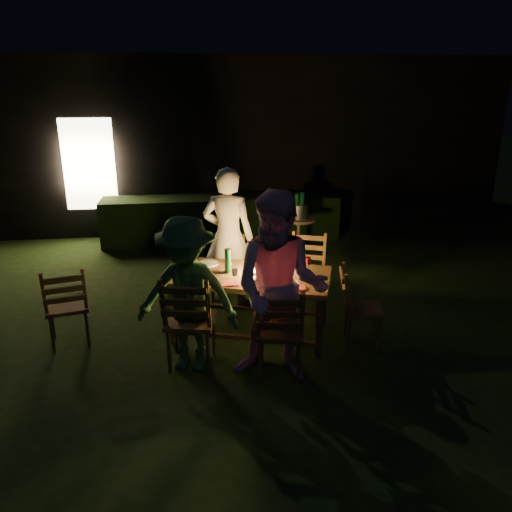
{
  "coord_description": "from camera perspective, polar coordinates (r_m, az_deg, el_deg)",
  "views": [
    {
      "loc": [
        -1.0,
        -4.98,
        2.73
      ],
      "look_at": [
        -0.31,
        0.36,
        0.85
      ],
      "focal_mm": 35.0,
      "sensor_mm": 36.0,
      "label": 1
    }
  ],
  "objects": [
    {
      "name": "chair_spare",
      "position": [
        5.83,
        -20.63,
        -6.82
      ],
      "size": [
        0.53,
        0.55,
        0.97
      ],
      "rotation": [
        0.0,
        0.0,
        0.23
      ],
      "color": "#502F1A",
      "rests_on": "ground"
    },
    {
      "name": "ice_bucket",
      "position": [
        7.86,
        4.95,
        5.14
      ],
      "size": [
        0.3,
        0.3,
        0.22
      ],
      "primitive_type": "cylinder",
      "color": "#A5A8AD",
      "rests_on": "side_table"
    },
    {
      "name": "napkin_left",
      "position": [
        5.25,
        -3.0,
        -3.16
      ],
      "size": [
        0.18,
        0.14,
        0.01
      ],
      "primitive_type": "cube",
      "color": "red",
      "rests_on": "dining_table"
    },
    {
      "name": "dining_table",
      "position": [
        5.53,
        -0.68,
        -2.78
      ],
      "size": [
        1.93,
        1.38,
        0.73
      ],
      "rotation": [
        0.0,
        0.0,
        -0.32
      ],
      "color": "#502F1A",
      "rests_on": "ground"
    },
    {
      "name": "plate_far_right",
      "position": [
        5.64,
        4.25,
        -1.53
      ],
      "size": [
        0.25,
        0.25,
        0.01
      ],
      "primitive_type": "cylinder",
      "color": "white",
      "rests_on": "dining_table"
    },
    {
      "name": "person_house_side",
      "position": [
        6.31,
        -3.19,
        2.19
      ],
      "size": [
        0.75,
        0.61,
        1.77
      ],
      "primitive_type": "imported",
      "rotation": [
        0.0,
        0.0,
        2.82
      ],
      "color": "white",
      "rests_on": "ground"
    },
    {
      "name": "chair_end",
      "position": [
        5.59,
        11.89,
        -7.25
      ],
      "size": [
        0.51,
        0.49,
        0.91
      ],
      "rotation": [
        0.0,
        0.0,
        -1.79
      ],
      "color": "#502F1A",
      "rests_on": "ground"
    },
    {
      "name": "lantern",
      "position": [
        5.49,
        -0.07,
        -0.41
      ],
      "size": [
        0.16,
        0.16,
        0.35
      ],
      "color": "white",
      "rests_on": "dining_table"
    },
    {
      "name": "plate_near_left",
      "position": [
        5.44,
        -6.84,
        -2.43
      ],
      "size": [
        0.25,
        0.25,
        0.01
      ],
      "primitive_type": "cylinder",
      "color": "white",
      "rests_on": "dining_table"
    },
    {
      "name": "wineglass_a",
      "position": [
        5.8,
        -3.03,
        -0.08
      ],
      "size": [
        0.06,
        0.06,
        0.18
      ],
      "primitive_type": null,
      "color": "#59070F",
      "rests_on": "dining_table"
    },
    {
      "name": "bottle_bucket_b",
      "position": [
        7.89,
        5.25,
        5.57
      ],
      "size": [
        0.07,
        0.07,
        0.32
      ],
      "primitive_type": "cylinder",
      "color": "#0F471E",
      "rests_on": "side_table"
    },
    {
      "name": "garden_envelope",
      "position": [
        11.24,
        -2.35,
        13.36
      ],
      "size": [
        40.0,
        40.0,
        3.2
      ],
      "color": "black",
      "rests_on": "ground"
    },
    {
      "name": "chair_far_right",
      "position": [
        6.3,
        5.67,
        -3.56
      ],
      "size": [
        0.58,
        0.6,
        0.99
      ],
      "rotation": [
        0.0,
        0.0,
        2.78
      ],
      "color": "#502F1A",
      "rests_on": "ground"
    },
    {
      "name": "chair_near_right",
      "position": [
        4.93,
        2.74,
        -10.27
      ],
      "size": [
        0.53,
        0.56,
        1.0
      ],
      "rotation": [
        0.0,
        0.0,
        -0.2
      ],
      "color": "#502F1A",
      "rests_on": "ground"
    },
    {
      "name": "chair_far_left",
      "position": [
        6.47,
        -3.22,
        -3.11
      ],
      "size": [
        0.5,
        0.52,
        0.91
      ],
      "rotation": [
        0.0,
        0.0,
        2.9
      ],
      "color": "#502F1A",
      "rests_on": "ground"
    },
    {
      "name": "person_opp_left",
      "position": [
        4.87,
        -7.86,
        -4.52
      ],
      "size": [
        1.15,
        0.87,
        1.57
      ],
      "primitive_type": "imported",
      "rotation": [
        0.0,
        0.0,
        -0.32
      ],
      "color": "#336634",
      "rests_on": "ground"
    },
    {
      "name": "napkin_right",
      "position": [
        5.15,
        4.65,
        -3.64
      ],
      "size": [
        0.18,
        0.14,
        0.01
      ],
      "primitive_type": "cube",
      "color": "red",
      "rests_on": "dining_table"
    },
    {
      "name": "wineglass_d",
      "position": [
        5.56,
        5.96,
        -1.01
      ],
      "size": [
        0.06,
        0.06,
        0.18
      ],
      "primitive_type": null,
      "color": "#59070F",
      "rests_on": "dining_table"
    },
    {
      "name": "chair_near_left",
      "position": [
        5.11,
        -7.42,
        -9.08
      ],
      "size": [
        0.57,
        0.59,
        1.06
      ],
      "rotation": [
        0.0,
        0.0,
        -0.2
      ],
      "color": "#502F1A",
      "rests_on": "ground"
    },
    {
      "name": "phone",
      "position": [
        5.39,
        -7.81,
        -2.71
      ],
      "size": [
        0.14,
        0.07,
        0.01
      ],
      "primitive_type": "cube",
      "color": "black",
      "rests_on": "dining_table"
    },
    {
      "name": "bottle_bucket_a",
      "position": [
        7.8,
        4.66,
        5.42
      ],
      "size": [
        0.07,
        0.07,
        0.32
      ],
      "primitive_type": "cylinder",
      "color": "#0F471E",
      "rests_on": "side_table"
    },
    {
      "name": "bottle_table",
      "position": [
        5.51,
        -3.24,
        -0.55
      ],
      "size": [
        0.07,
        0.07,
        0.28
      ],
      "primitive_type": "cylinder",
      "color": "#0F471E",
      "rests_on": "dining_table"
    },
    {
      "name": "person_opp_right",
      "position": [
        4.61,
        2.74,
        -3.83
      ],
      "size": [
        1.07,
        0.95,
        1.85
      ],
      "primitive_type": "imported",
      "rotation": [
        0.0,
        0.0,
        -0.32
      ],
      "color": "#E49CB8",
      "rests_on": "ground"
    },
    {
      "name": "wineglass_b",
      "position": [
        5.55,
        -8.24,
        -1.15
      ],
      "size": [
        0.06,
        0.06,
        0.18
      ],
      "primitive_type": null,
      "color": "#59070F",
      "rests_on": "dining_table"
    },
    {
      "name": "plate_far_left",
      "position": [
        5.83,
        -5.55,
        -0.86
      ],
      "size": [
        0.25,
        0.25,
        0.01
      ],
      "primitive_type": "cylinder",
      "color": "white",
      "rests_on": "dining_table"
    },
    {
      "name": "wineglass_e",
      "position": [
        5.22,
        -2.43,
        -2.29
      ],
      "size": [
        0.06,
        0.06,
        0.18
      ],
      "primitive_type": null,
      "color": "silver",
      "rests_on": "dining_table"
    },
    {
      "name": "wineglass_c",
      "position": [
        5.17,
        1.95,
        -2.52
      ],
      "size": [
        0.06,
        0.06,
        0.18
      ],
      "primitive_type": null,
      "color": "#59070F",
      "rests_on": "dining_table"
    },
    {
      "name": "plate_near_right",
      "position": [
        5.23,
        3.67,
        -3.21
      ],
      "size": [
        0.25,
        0.25,
        0.01
      ],
      "primitive_type": "cylinder",
      "color": "white",
      "rests_on": "dining_table"
    },
    {
      "name": "side_table",
      "position": [
        7.91,
        4.91,
        3.78
      ],
      "size": [
        0.53,
        0.53,
        0.72
      ],
      "color": "brown",
      "rests_on": "ground"
    }
  ]
}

